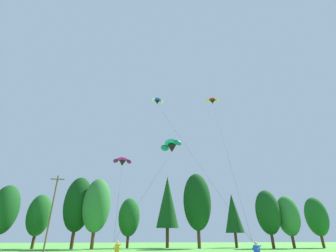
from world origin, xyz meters
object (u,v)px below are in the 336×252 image
Objects in this scene: utility_pole at (52,210)px; parafoil_kite_low_blue_white at (157,101)px; parafoil_kite_mid_red_yellow at (213,101)px; kite_flyer_mid at (257,252)px; parafoil_kite_high_teal at (171,145)px; kite_flyer_near at (117,250)px; parafoil_kite_far_magenta at (122,161)px.

utility_pole is 0.50× the size of parafoil_kite_low_blue_white.
parafoil_kite_mid_red_yellow reaches higher than parafoil_kite_low_blue_white.
utility_pole reaches higher than kite_flyer_mid.
parafoil_kite_high_teal reaches higher than utility_pole.
parafoil_kite_high_teal is 12.02m from parafoil_kite_low_blue_white.
kite_flyer_mid is at bearing -71.96° from parafoil_kite_low_blue_white.
parafoil_kite_low_blue_white is (4.32, 13.42, 23.11)m from kite_flyer_near.
kite_flyer_mid is 22.30m from parafoil_kite_far_magenta.
utility_pole is 0.47× the size of parafoil_kite_mid_red_yellow.
parafoil_kite_low_blue_white is (-5.90, 18.10, 23.11)m from kite_flyer_mid.
kite_flyer_near is 11.24m from kite_flyer_mid.
parafoil_kite_mid_red_yellow is at bearing 9.83° from parafoil_kite_far_magenta.
kite_flyer_mid is (21.93, -23.62, -4.99)m from utility_pole.
parafoil_kite_high_teal is 7.73m from parafoil_kite_far_magenta.
parafoil_kite_low_blue_white reaches higher than parafoil_kite_high_teal.
utility_pole is at bearing 132.87° from kite_flyer_mid.
kite_flyer_mid is at bearing -70.94° from parafoil_kite_high_teal.
parafoil_kite_low_blue_white is (5.15, 2.20, 12.05)m from parafoil_kite_far_magenta.
parafoil_kite_mid_red_yellow is at bearing 76.22° from kite_flyer_mid.
kite_flyer_near is at bearing -58.26° from utility_pole.
parafoil_kite_mid_red_yellow is at bearing 43.30° from kite_flyer_near.
parafoil_kite_high_teal is at bearing 52.76° from kite_flyer_near.
parafoil_kite_low_blue_white reaches higher than kite_flyer_near.
parafoil_kite_far_magenta reaches higher than kite_flyer_mid.
parafoil_kite_far_magenta is at bearing -156.89° from parafoil_kite_low_blue_white.
parafoil_kite_high_teal is at bearing -32.35° from utility_pole.
parafoil_kite_low_blue_white is at bearing 72.17° from kite_flyer_near.
utility_pole is at bearing 147.65° from parafoil_kite_high_teal.
parafoil_kite_mid_red_yellow is 2.05× the size of parafoil_kite_far_magenta.
utility_pole is at bearing 161.00° from parafoil_kite_low_blue_white.
parafoil_kite_high_teal is at bearing -145.25° from parafoil_kite_mid_red_yellow.
parafoil_kite_low_blue_white is at bearing -19.00° from utility_pole.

